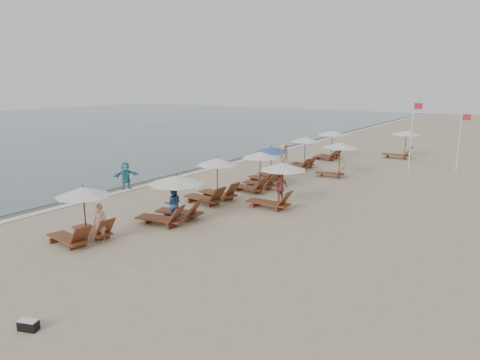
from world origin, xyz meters
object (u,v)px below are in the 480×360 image
Objects in this scene: inland_station_2 at (401,142)px; inland_station_0 at (276,182)px; beachgoer_near at (100,223)px; beachgoer_far_b at (283,157)px; lounger_station_1 at (172,198)px; lounger_station_3 at (256,173)px; beachgoer_far_a at (280,188)px; inland_station_1 at (336,154)px; flag_pole_near at (412,132)px; duffel_bag at (28,325)px; lounger_station_2 at (213,182)px; beachgoer_mid_a at (173,204)px; lounger_station_4 at (268,163)px; lounger_station_0 at (81,216)px; lounger_station_5 at (302,152)px; lounger_station_6 at (330,144)px; waterline_walker at (126,176)px.

inland_station_0 is at bearing -93.53° from inland_station_2.
beachgoer_near is 16.06m from beachgoer_far_b.
lounger_station_3 reaches higher than lounger_station_1.
beachgoer_far_a is at bearing 65.02° from lounger_station_1.
inland_station_1 is at bearing -98.99° from inland_station_2.
duffel_bag is at bearing -95.97° from flag_pole_near.
lounger_station_3 is at bearing -103.78° from inland_station_2.
inland_station_2 is (3.70, 22.38, 0.23)m from lounger_station_1.
lounger_station_2 is 1.74× the size of beachgoer_mid_a.
lounger_station_4 is 0.95× the size of inland_station_1.
lounger_station_0 is at bearing -107.97° from flag_pole_near.
lounger_station_5 is (-0.13, 4.88, 0.08)m from lounger_station_4.
beachgoer_near is at bearing -106.88° from flag_pole_near.
lounger_station_6 is 1.68× the size of beachgoer_near.
beachgoer_mid_a is at bearing -100.28° from inland_station_1.
beachgoer_far_a is at bearing -160.91° from beachgoer_mid_a.
beachgoer_near is (-0.63, -3.31, -0.32)m from lounger_station_1.
duffel_bag is (3.57, -11.95, -0.86)m from lounger_station_2.
lounger_station_5 is at bearing 99.72° from duffel_bag.
beachgoer_far_a is at bearing 26.76° from lounger_station_2.
lounger_station_6 reaches higher than waterline_walker.
lounger_station_6 is (-0.15, 15.12, 0.25)m from lounger_station_2.
lounger_station_1 is 0.59× the size of flag_pole_near.
inland_station_1 is 5.80m from flag_pole_near.
lounger_station_6 reaches higher than lounger_station_4.
beachgoer_mid_a is 9.02m from duffel_bag.
duffel_bag is (3.73, -17.68, -0.95)m from lounger_station_4.
inland_station_0 is (3.52, -9.88, 0.12)m from lounger_station_5.
lounger_station_0 is 0.75m from beachgoer_near.
inland_station_0 is 0.59× the size of flag_pole_near.
beachgoer_near is 3.49m from beachgoer_mid_a.
lounger_station_3 is 1.00× the size of lounger_station_6.
lounger_station_5 is 14.13m from beachgoer_mid_a.
lounger_station_4 reaches higher than beachgoer_far_a.
lounger_station_6 reaches higher than lounger_station_0.
waterline_walker is (-8.67, -2.22, -0.03)m from beachgoer_far_a.
lounger_station_3 is at bearing -30.84° from waterline_walker.
duffel_bag is at bearing -114.07° from waterline_walker.
lounger_station_0 is 0.88× the size of inland_station_2.
lounger_station_6 is 4.64× the size of duffel_bag.
lounger_station_4 is at bearing -13.86° from waterline_walker.
lounger_station_3 is 0.96× the size of inland_station_1.
waterline_walker is (-5.64, -0.69, -0.22)m from lounger_station_2.
lounger_station_1 is 1.14× the size of lounger_station_3.
beachgoer_far_a is at bearing -76.81° from lounger_station_6.
beachgoer_far_b is (-3.79, -0.05, -0.52)m from inland_station_1.
lounger_station_5 reaches higher than inland_station_1.
beachgoer_far_a is 1.03× the size of waterline_walker.
beachgoer_mid_a is at bearing -108.45° from flag_pole_near.
inland_station_0 is 0.96m from beachgoer_far_a.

